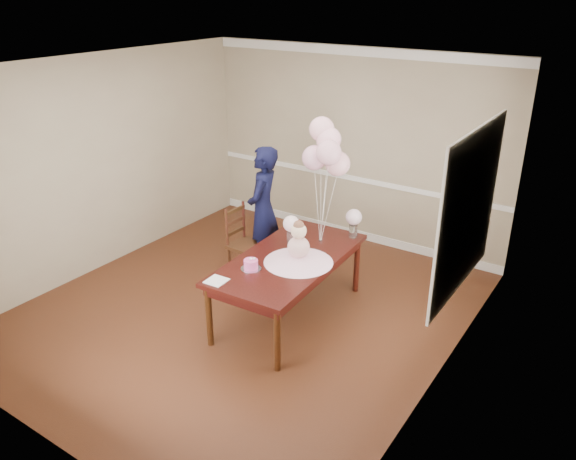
{
  "coord_description": "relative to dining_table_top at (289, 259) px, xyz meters",
  "views": [
    {
      "loc": [
        3.49,
        -4.33,
        3.44
      ],
      "look_at": [
        0.47,
        0.18,
        1.05
      ],
      "focal_mm": 35.0,
      "sensor_mm": 36.0,
      "label": 1
    }
  ],
  "objects": [
    {
      "name": "baby_head",
      "position": [
        0.15,
        -0.04,
        0.39
      ],
      "size": [
        0.17,
        0.17,
        0.17
      ],
      "primitive_type": "sphere",
      "color": "beige",
      "rests_on": "baby_torso"
    },
    {
      "name": "wall_back",
      "position": [
        -0.48,
        2.32,
        0.64
      ],
      "size": [
        4.5,
        0.02,
        2.7
      ],
      "primitive_type": "cube",
      "color": "tan",
      "rests_on": "floor"
    },
    {
      "name": "balloon_e",
      "position": [
        0.21,
        0.63,
        0.95
      ],
      "size": [
        0.27,
        0.27,
        0.27
      ],
      "primitive_type": "sphere",
      "color": "#EAA5B2",
      "rests_on": "balloon_ribbon_e"
    },
    {
      "name": "chair_slat_mid",
      "position": [
        -1.17,
        0.53,
        -0.01
      ],
      "size": [
        0.04,
        0.36,
        0.04
      ],
      "primitive_type": "cube",
      "rotation": [
        0.0,
        0.0,
        -0.05
      ],
      "color": "#3E1E11",
      "rests_on": "dining_chair_seat"
    },
    {
      "name": "floor",
      "position": [
        -0.48,
        -0.18,
        -0.71
      ],
      "size": [
        4.5,
        5.0,
        0.0
      ],
      "primitive_type": "cube",
      "color": "#381A0E",
      "rests_on": "ground"
    },
    {
      "name": "crown_molding",
      "position": [
        -0.48,
        2.31,
        1.92
      ],
      "size": [
        4.5,
        0.02,
        0.12
      ],
      "primitive_type": "cube",
      "color": "white",
      "rests_on": "wall_back"
    },
    {
      "name": "roses_far",
      "position": [
        0.33,
        0.85,
        0.28
      ],
      "size": [
        0.19,
        0.19,
        0.19
      ],
      "primitive_type": "sphere",
      "color": "silver",
      "rests_on": "rose_vase_far"
    },
    {
      "name": "baby_hair",
      "position": [
        0.15,
        -0.04,
        0.44
      ],
      "size": [
        0.12,
        0.12,
        0.12
      ],
      "primitive_type": "sphere",
      "color": "brown",
      "rests_on": "baby_head"
    },
    {
      "name": "table_leg_fr",
      "position": [
        0.45,
        -0.88,
        -0.37
      ],
      "size": [
        0.07,
        0.07,
        0.68
      ],
      "primitive_type": "cylinder",
      "rotation": [
        0.0,
        0.0,
        0.05
      ],
      "color": "black",
      "rests_on": "floor"
    },
    {
      "name": "wall_right",
      "position": [
        1.77,
        -0.18,
        0.64
      ],
      "size": [
        0.02,
        5.0,
        2.7
      ],
      "primitive_type": "cube",
      "color": "tan",
      "rests_on": "floor"
    },
    {
      "name": "napkin",
      "position": [
        -0.3,
        -0.84,
        0.03
      ],
      "size": [
        0.2,
        0.2,
        0.01
      ],
      "primitive_type": "cube",
      "rotation": [
        0.0,
        0.0,
        0.05
      ],
      "color": "white",
      "rests_on": "dining_table_top"
    },
    {
      "name": "chair_rail_trim",
      "position": [
        -0.48,
        2.31,
        0.19
      ],
      "size": [
        4.5,
        0.02,
        0.07
      ],
      "primitive_type": "cube",
      "color": "white",
      "rests_on": "wall_back"
    },
    {
      "name": "balloon_c",
      "position": [
        0.09,
        0.64,
        1.19
      ],
      "size": [
        0.27,
        0.27,
        0.27
      ],
      "primitive_type": "sphere",
      "color": "#FFB4C9",
      "rests_on": "balloon_ribbon_c"
    },
    {
      "name": "chair_leg_fl",
      "position": [
        -1.16,
        0.37,
        -0.51
      ],
      "size": [
        0.04,
        0.04,
        0.38
      ],
      "primitive_type": "cylinder",
      "rotation": [
        0.0,
        0.0,
        -0.05
      ],
      "color": "#361B0E",
      "rests_on": "floor"
    },
    {
      "name": "table_leg_fl",
      "position": [
        -0.37,
        -0.92,
        -0.37
      ],
      "size": [
        0.07,
        0.07,
        0.68
      ],
      "primitive_type": "cylinder",
      "rotation": [
        0.0,
        0.0,
        0.05
      ],
      "color": "black",
      "rests_on": "floor"
    },
    {
      "name": "balloon_weight",
      "position": [
        0.07,
        0.54,
        0.03
      ],
      "size": [
        0.04,
        0.04,
        0.02
      ],
      "primitive_type": "cylinder",
      "rotation": [
        0.0,
        0.0,
        0.05
      ],
      "color": "#B7B7BB",
      "rests_on": "dining_table_top"
    },
    {
      "name": "cake_flower_b",
      "position": [
        -0.15,
        -0.43,
        0.14
      ],
      "size": [
        0.03,
        0.03,
        0.03
      ],
      "primitive_type": "sphere",
      "color": "silver",
      "rests_on": "birthday_cake"
    },
    {
      "name": "wall_left",
      "position": [
        -2.73,
        -0.18,
        0.64
      ],
      "size": [
        0.02,
        5.0,
        2.7
      ],
      "primitive_type": "cube",
      "color": "tan",
      "rests_on": "floor"
    },
    {
      "name": "roses_near",
      "position": [
        -0.16,
        0.29,
        0.28
      ],
      "size": [
        0.19,
        0.19,
        0.19
      ],
      "primitive_type": "sphere",
      "color": "#F8D0D4",
      "rests_on": "rose_vase_near"
    },
    {
      "name": "balloon_ribbon_e",
      "position": [
        0.14,
        0.58,
        0.42
      ],
      "size": [
        0.13,
        0.08,
        0.76
      ],
      "primitive_type": "cylinder",
      "rotation": [
        -0.09,
        0.17,
        0.05
      ],
      "color": "white",
      "rests_on": "balloon_weight"
    },
    {
      "name": "balloon_ribbon_c",
      "position": [
        0.08,
        0.59,
        0.54
      ],
      "size": [
        0.02,
        0.09,
        1.01
      ],
      "primitive_type": "cylinder",
      "rotation": [
        -0.09,
        0.02,
        0.05
      ],
      "color": "white",
      "rests_on": "balloon_weight"
    },
    {
      "name": "birthday_cake",
      "position": [
        -0.17,
        -0.45,
        0.08
      ],
      "size": [
        0.15,
        0.15,
        0.1
      ],
      "primitive_type": "cylinder",
      "rotation": [
        0.0,
        0.0,
        0.05
      ],
      "color": "#EB4AA2",
      "rests_on": "cake_platter"
    },
    {
      "name": "window_frame",
      "position": [
        1.75,
        0.32,
        0.84
      ],
      "size": [
        0.02,
        1.66,
        1.56
      ],
      "primitive_type": "cube",
      "color": "white",
      "rests_on": "wall_right"
    },
    {
      "name": "dining_table_top",
      "position": [
        0.0,
        0.0,
        0.0
      ],
      "size": [
        1.07,
        1.99,
        0.05
      ],
      "primitive_type": "cube",
      "rotation": [
        0.0,
        0.0,
        0.05
      ],
      "color": "black",
      "rests_on": "table_leg_fl"
    },
    {
      "name": "chair_leg_fr",
      "position": [
        -0.84,
        0.35,
        -0.51
      ],
      "size": [
        0.04,
        0.04,
        0.38
      ],
      "primitive_type": "cylinder",
      "rotation": [
        0.0,
        0.0,
        -0.05
      ],
      "color": "#35120E",
      "rests_on": "floor"
    },
    {
      "name": "table_apron",
      "position": [
        0.0,
        0.0,
        -0.07
      ],
      "size": [
        0.96,
        1.89,
        0.1
      ],
      "primitive_type": "cube",
      "rotation": [
        0.0,
        0.0,
        0.05
      ],
      "color": "black",
      "rests_on": "table_leg_fl"
    },
    {
      "name": "chair_leg_bl",
      "position": [
        -1.14,
        0.69,
        -0.51
      ],
      "size": [
        0.04,
        0.04,
        0.38
      ],
      "primitive_type": "cylinder",
      "rotation": [
        0.0,
        0.0,
        -0.05
      ],
      "color": "#351D0E",
      "rests_on": "floor"
    },
    {
      "name": "balloon_ribbon_a",
      "position": [
        0.02,
        0.54,
        0.44
      ],
      "size": [
        0.09,
        0.01,
        0.81
      ],
      "primitive_type": "cylinder",
      "rotation": [
        0.0,
        -0.1,
        0.05
      ],
      "color": "white",
      "rests_on": "balloon_weight"
    },
    {
      "name": "chair_back_post_l",
      "position": [
        -1.18,
        0.37,
        -0.05
      ],
      "size": [
        0.04,
        0.04,
        0.5
      ],
      "primitive_type": "cylinder",
      "rotation": [
        0.0,
        0.0,
        -0.05
      ],
      "color": "#38180F",
      "rests_on": "dining_chair_seat"
    },
    {
      "name": "window_blinds",
      "position": [
        1.73,
        0.32,
        0.84
      ],
      "size": [
        0.01,
        1.5,
        1.4
      ],
      "primitive_type": "cube",
      "color": "silver",
      "rests_on": "wall_right"
    },
    {
      "name": "table_leg_bl",
      "position": [
        -0.45,
        0.88,
        -0.37
      ],
      "size": [
        0.07,
        0.07,
        0.68
      ],
      "primitive_type": "cylinder",
      "rotation": [
        0.0,
        0.0,
        0.05
      ],
      "color": "black",
      "rests_on": "floor"
    },
    {
      "name": "balloon_b",
      "position": [
        0.17,
        0.5,
        1.1
      ],
      "size": [
        0.27,
        0.27,
        0.27
      ],
      "primitive_type": "sphere",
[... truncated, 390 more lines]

